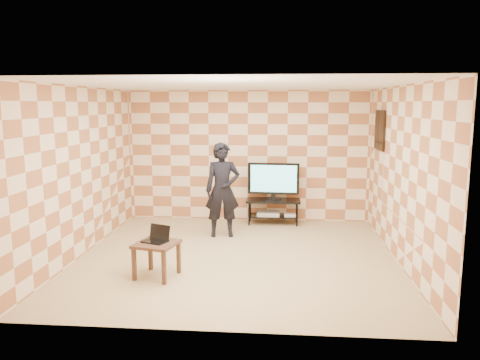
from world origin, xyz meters
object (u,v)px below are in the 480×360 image
at_px(tv, 273,179).
at_px(side_table, 157,249).
at_px(tv_stand, 273,206).
at_px(person, 222,190).

distance_m(tv, side_table, 3.55).
bearing_deg(tv, side_table, -116.90).
relative_size(tv_stand, side_table, 1.66).
height_order(tv_stand, tv, tv).
bearing_deg(person, tv, 36.80).
xyz_separation_m(side_table, person, (0.67, 2.15, 0.45)).
relative_size(tv_stand, tv, 1.05).
bearing_deg(person, tv_stand, 36.89).
distance_m(side_table, person, 2.30).
relative_size(tv, person, 0.60).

